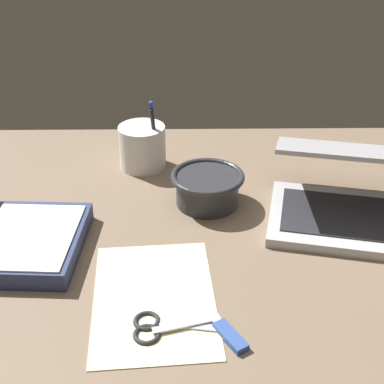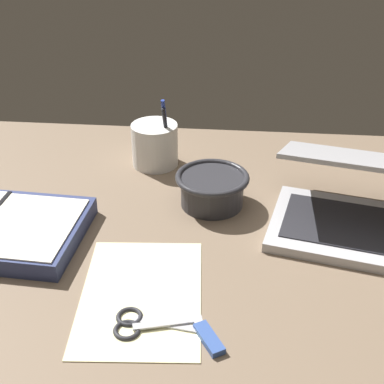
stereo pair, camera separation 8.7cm
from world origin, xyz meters
TOP-DOWN VIEW (x-y plane):
  - desk_top at (0.00, 0.00)cm, footprint 140.00×100.00cm
  - laptop at (33.52, 8.98)cm, footprint 40.48×33.84cm
  - bowl at (4.14, 15.15)cm, footprint 14.04×14.04cm
  - pen_cup at (-9.15, 30.51)cm, footprint 9.92×9.92cm
  - scissors at (-4.06, -18.10)cm, footprint 13.05×6.48cm
  - paper_sheet_front at (-4.86, -11.83)cm, footprint 20.04×27.46cm
  - usb_drive at (5.85, -19.95)cm, footprint 5.09×6.99cm

SIDE VIEW (x-z plane):
  - desk_top at x=0.00cm, z-range 0.00..2.00cm
  - paper_sheet_front at x=-4.86cm, z-range 2.00..2.16cm
  - scissors at x=-4.06cm, z-range 1.94..2.74cm
  - usb_drive at x=5.85cm, z-range 2.00..3.00cm
  - bowl at x=4.14cm, z-range 2.33..8.76cm
  - laptop at x=33.52cm, z-range -0.83..14.12cm
  - pen_cup at x=-9.15cm, z-range -1.17..14.57cm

